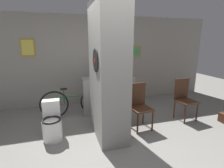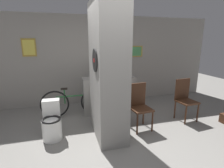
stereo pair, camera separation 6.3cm
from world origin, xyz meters
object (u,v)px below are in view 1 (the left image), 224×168
object	(u,v)px
chair_near_pillar	(139,104)
bottle_tall	(109,74)
toilet	(52,123)
chair_by_doorway	(184,97)
bicycle	(75,102)

from	to	relation	value
chair_near_pillar	bottle_tall	distance (m)	1.23
toilet	chair_near_pillar	distance (m)	1.83
chair_near_pillar	chair_by_doorway	bearing A→B (deg)	-0.10
bicycle	bottle_tall	xyz separation A→B (m)	(0.91, 0.03, 0.68)
toilet	bottle_tall	size ratio (longest dim) A/B	2.88
chair_near_pillar	bicycle	bearing A→B (deg)	136.04
chair_by_doorway	bottle_tall	size ratio (longest dim) A/B	3.89
chair_near_pillar	bicycle	xyz separation A→B (m)	(-1.30, 1.03, -0.18)
toilet	bicycle	bearing A→B (deg)	62.00
toilet	chair_by_doorway	distance (m)	3.07
chair_by_doorway	toilet	bearing A→B (deg)	175.60
chair_near_pillar	bottle_tall	xyz separation A→B (m)	(-0.39, 1.06, 0.50)
toilet	bottle_tall	world-z (taller)	bottle_tall
chair_near_pillar	bicycle	size ratio (longest dim) A/B	0.59
chair_by_doorway	bicycle	xyz separation A→B (m)	(-2.55, 0.90, -0.18)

